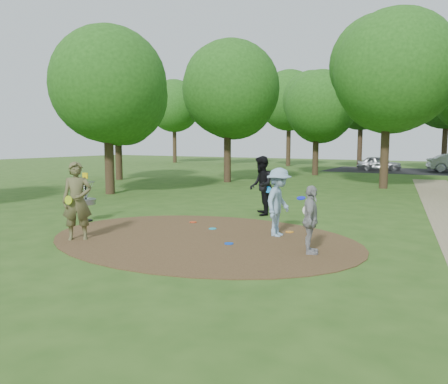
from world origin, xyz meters
The scene contains 14 objects.
ground centered at (0.00, 0.00, 0.00)m, with size 100.00×100.00×0.00m, color #2D5119.
dirt_clearing centered at (0.00, 0.00, 0.01)m, with size 8.40×8.40×0.02m, color #47301C.
parking_lot centered at (2.00, 30.00, 0.00)m, with size 14.00×8.00×0.01m, color black.
player_observer_with_disc centered at (-2.66, -1.70, 1.01)m, with size 0.87×0.84×2.02m.
player_throwing_with_disc centered at (1.64, 1.24, 0.92)m, with size 1.08×1.20×1.83m.
player_walking_with_disc centered at (-0.17, 4.08, 1.01)m, with size 1.14×1.23×2.02m.
player_waiting_with_disc centered at (2.97, -0.12, 0.78)m, with size 0.63×0.98×1.55m.
disc_ground_cyan centered at (-0.33, 1.13, 0.03)m, with size 0.22×0.22×0.02m, color #1AA9D0.
disc_ground_blue centered at (0.95, -0.24, 0.03)m, with size 0.22×0.22×0.02m, color blue.
disc_ground_red centered at (-1.39, 1.70, 0.03)m, with size 0.22×0.22×0.02m, color red.
car_left centered at (-0.81, 29.50, 0.62)m, with size 1.46×3.62×1.23m, color #9FA2A7.
disc_ground_orange centered at (1.75, 1.79, 0.03)m, with size 0.22×0.22×0.02m, color orange.
disc_golf_basket centered at (-4.50, 0.30, 0.87)m, with size 0.63×0.63×1.54m.
tree_ring centered at (1.23, 10.24, 5.23)m, with size 36.75×45.68×9.29m.
Camera 1 is at (6.01, -9.42, 2.54)m, focal length 35.00 mm.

